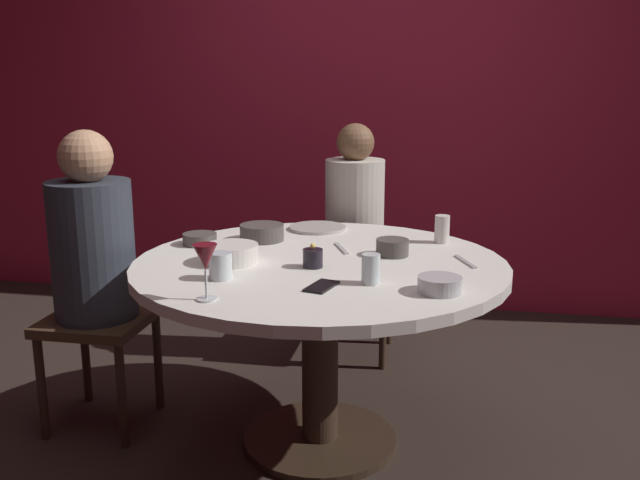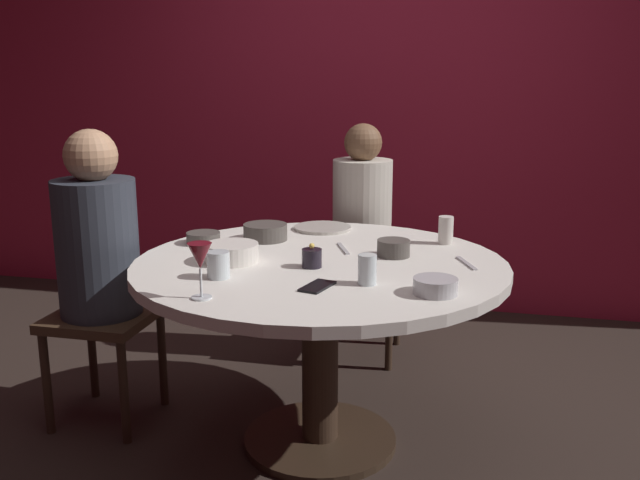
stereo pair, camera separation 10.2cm
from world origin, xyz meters
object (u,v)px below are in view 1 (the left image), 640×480
at_px(seated_diner_back, 355,216).
at_px(bowl_small_white, 200,239).
at_px(wine_glass, 205,260).
at_px(bowl_rice_portion, 392,247).
at_px(cell_phone, 322,286).
at_px(cup_by_left_diner, 371,269).
at_px(dinner_plate, 318,228).
at_px(candle_holder, 313,258).
at_px(bowl_sauce_side, 231,253).
at_px(dining_table, 320,298).
at_px(seated_diner_left, 93,249).
at_px(cup_near_candle, 442,229).
at_px(cup_by_right_diner, 220,266).
at_px(bowl_serving_large, 440,285).
at_px(bowl_salad_center, 262,232).

xyz_separation_m(seated_diner_back, bowl_small_white, (-0.53, -0.77, 0.04)).
relative_size(wine_glass, bowl_rice_portion, 1.41).
bearing_deg(cell_phone, cup_by_left_diner, -139.94).
height_order(wine_glass, bowl_small_white, wine_glass).
bearing_deg(dinner_plate, candle_holder, -80.63).
xyz_separation_m(bowl_small_white, bowl_sauce_side, (0.21, -0.25, 0.01)).
height_order(dining_table, seated_diner_left, seated_diner_left).
height_order(seated_diner_back, candle_holder, seated_diner_back).
relative_size(seated_diner_back, cup_near_candle, 10.49).
bearing_deg(cup_by_right_diner, dinner_plate, 78.02).
distance_m(dinner_plate, cup_by_left_diner, 0.85).
height_order(seated_diner_left, dinner_plate, seated_diner_left).
relative_size(bowl_small_white, cup_by_right_diner, 1.50).
height_order(seated_diner_back, cup_by_right_diner, seated_diner_back).
height_order(wine_glass, cup_by_right_diner, wine_glass).
bearing_deg(bowl_rice_portion, bowl_serving_large, -66.77).
bearing_deg(seated_diner_left, dinner_plate, 33.45).
distance_m(seated_diner_back, dinner_plate, 0.41).
height_order(bowl_serving_large, bowl_sauce_side, bowl_sauce_side).
xyz_separation_m(dining_table, bowl_salad_center, (-0.30, 0.28, 0.18)).
distance_m(wine_glass, cell_phone, 0.40).
bearing_deg(cup_by_left_diner, bowl_serving_large, -13.33).
bearing_deg(bowl_small_white, dinner_plate, 41.39).
height_order(dinner_plate, bowl_salad_center, bowl_salad_center).
relative_size(bowl_salad_center, cup_by_right_diner, 2.00).
xyz_separation_m(candle_holder, bowl_salad_center, (-0.29, 0.37, -0.00)).
bearing_deg(bowl_sauce_side, dinner_plate, 71.56).
relative_size(candle_holder, cup_by_right_diner, 0.97).
height_order(candle_holder, cup_by_right_diner, cup_by_right_diner).
height_order(bowl_rice_portion, cup_by_left_diner, cup_by_left_diner).
height_order(dinner_plate, bowl_serving_large, bowl_serving_large).
bearing_deg(bowl_serving_large, dinner_plate, 123.58).
relative_size(bowl_sauce_side, cup_by_left_diner, 1.98).
bearing_deg(bowl_sauce_side, cell_phone, -32.24).
xyz_separation_m(seated_diner_left, bowl_serving_large, (1.36, -0.31, 0.02)).
bearing_deg(cup_by_right_diner, bowl_serving_large, -1.09).
relative_size(cell_phone, bowl_serving_large, 0.99).
xyz_separation_m(candle_holder, bowl_serving_large, (0.45, -0.22, -0.01)).
height_order(bowl_serving_large, cup_near_candle, cup_near_candle).
bearing_deg(dining_table, wine_glass, -116.40).
distance_m(dining_table, candle_holder, 0.20).
height_order(dinner_plate, cell_phone, dinner_plate).
distance_m(seated_diner_left, cup_by_left_diner, 1.16).
xyz_separation_m(dining_table, candle_holder, (-0.01, -0.09, 0.18)).
xyz_separation_m(seated_diner_back, wine_glass, (-0.26, -1.45, 0.14)).
xyz_separation_m(bowl_salad_center, cup_by_left_diner, (0.52, -0.53, 0.02)).
height_order(bowl_serving_large, cup_by_left_diner, cup_by_left_diner).
bearing_deg(wine_glass, bowl_salad_center, 93.15).
relative_size(seated_diner_back, cell_phone, 8.51).
bearing_deg(cell_phone, bowl_sauce_side, -17.34).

